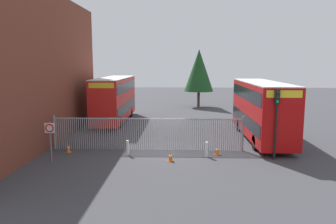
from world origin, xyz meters
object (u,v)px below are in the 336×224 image
Objects in this scene: traffic_cone_mid_forecourt at (68,148)px; speed_limit_sign_post at (50,133)px; bollard_center_front at (207,149)px; traffic_cone_near_kerb at (217,150)px; double_decker_bus_behind_fence_left at (115,98)px; double_decker_bus_near_gate at (261,108)px; bollard_near_left at (128,148)px; traffic_light_kerbside at (276,111)px; traffic_cone_by_gate at (171,156)px.

traffic_cone_mid_forecourt is 2.55m from speed_limit_sign_post.
bollard_center_front is 0.40× the size of speed_limit_sign_post.
bollard_center_front is 1.61× the size of traffic_cone_near_kerb.
double_decker_bus_near_gate is at bearing -29.23° from double_decker_bus_behind_fence_left.
bollard_near_left is 4.02m from traffic_cone_mid_forecourt.
double_decker_bus_near_gate is 6.32m from traffic_cone_near_kerb.
double_decker_bus_near_gate is 2.51× the size of traffic_light_kerbside.
bollard_center_front reaches higher than traffic_cone_near_kerb.
traffic_cone_mid_forecourt is (-0.79, -11.56, -2.13)m from double_decker_bus_behind_fence_left.
bollard_center_front is 1.61× the size of traffic_cone_mid_forecourt.
speed_limit_sign_post is (-7.10, -0.39, 1.49)m from traffic_cone_by_gate.
bollard_near_left is 1.61× the size of traffic_cone_near_kerb.
traffic_cone_near_kerb is at bearing 10.71° from speed_limit_sign_post.
traffic_light_kerbside reaches higher than traffic_cone_by_gate.
double_decker_bus_near_gate is at bearing 48.31° from bollard_center_front.
double_decker_bus_behind_fence_left is 11.38× the size of bollard_center_front.
traffic_cone_by_gate is (-2.23, -0.99, -0.19)m from bollard_center_front.
traffic_cone_by_gate is (2.79, -1.20, -0.19)m from bollard_near_left.
speed_limit_sign_post is (-0.32, -2.04, 1.49)m from traffic_cone_mid_forecourt.
traffic_cone_by_gate is 0.14× the size of traffic_light_kerbside.
traffic_cone_near_kerb is (0.72, 0.52, -0.19)m from bollard_center_front.
bollard_near_left is at bearing 175.85° from traffic_light_kerbside.
double_decker_bus_behind_fence_left is 17.66m from traffic_light_kerbside.
traffic_light_kerbside is at bearing -4.82° from traffic_cone_mid_forecourt.
double_decker_bus_behind_fence_left is 18.32× the size of traffic_cone_by_gate.
traffic_cone_by_gate is (6.00, -13.21, -2.13)m from double_decker_bus_behind_fence_left.
bollard_near_left reaches higher than traffic_cone_by_gate.
traffic_cone_by_gate is at bearing -138.07° from double_decker_bus_near_gate.
bollard_near_left reaches higher than traffic_cone_mid_forecourt.
traffic_light_kerbside is (6.30, 0.54, 2.70)m from traffic_cone_by_gate.
speed_limit_sign_post reaches higher than bollard_near_left.
bollard_near_left is 1.00× the size of bollard_center_front.
bollard_near_left is 1.61× the size of traffic_cone_by_gate.
speed_limit_sign_post is (-10.05, -1.90, 1.49)m from traffic_cone_near_kerb.
double_decker_bus_near_gate reaches higher than speed_limit_sign_post.
double_decker_bus_behind_fence_left is at bearing 114.42° from traffic_cone_by_gate.
double_decker_bus_behind_fence_left reaches higher than bollard_near_left.
traffic_cone_mid_forecourt is 13.40m from traffic_light_kerbside.
traffic_cone_by_gate is at bearing -175.06° from traffic_light_kerbside.
traffic_cone_by_gate is 1.00× the size of traffic_cone_near_kerb.
traffic_cone_by_gate is at bearing 3.17° from speed_limit_sign_post.
double_decker_bus_near_gate reaches higher than traffic_cone_by_gate.
double_decker_bus_near_gate is 14.40m from traffic_cone_mid_forecourt.
traffic_cone_near_kerb is at bearing -0.82° from traffic_cone_mid_forecourt.
bollard_near_left is 5.75m from traffic_cone_near_kerb.
traffic_cone_by_gate is 1.00× the size of traffic_cone_mid_forecourt.
double_decker_bus_behind_fence_left is at bearing 85.35° from speed_limit_sign_post.
traffic_cone_mid_forecourt and traffic_cone_near_kerb have the same top height.
speed_limit_sign_post is at bearing -159.66° from bollard_near_left.
traffic_light_kerbside is (-0.46, -5.53, 0.56)m from double_decker_bus_near_gate.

